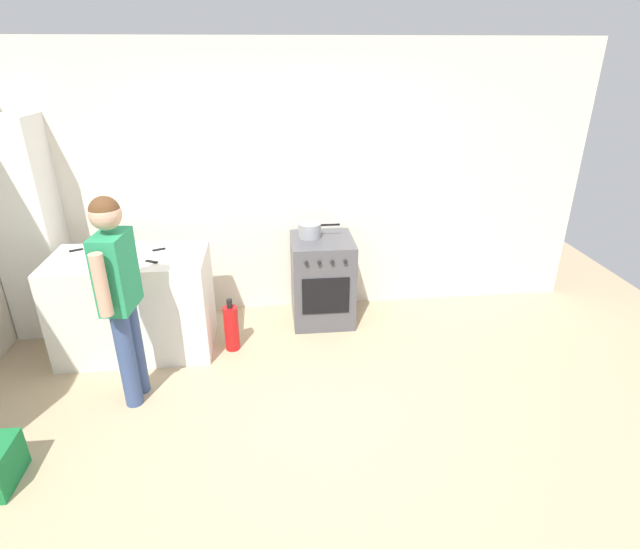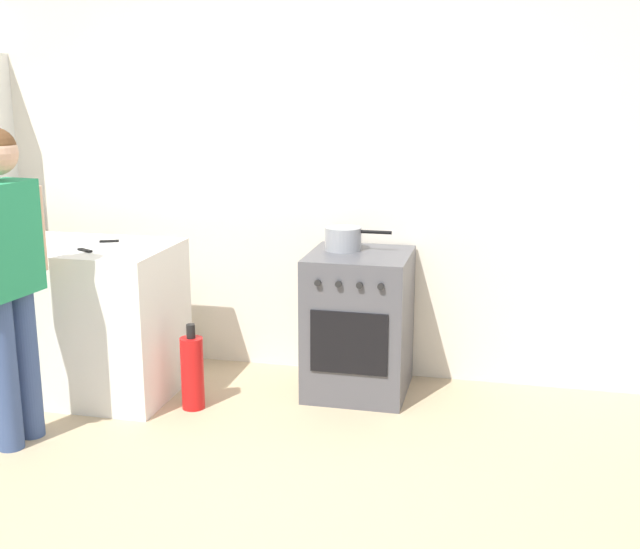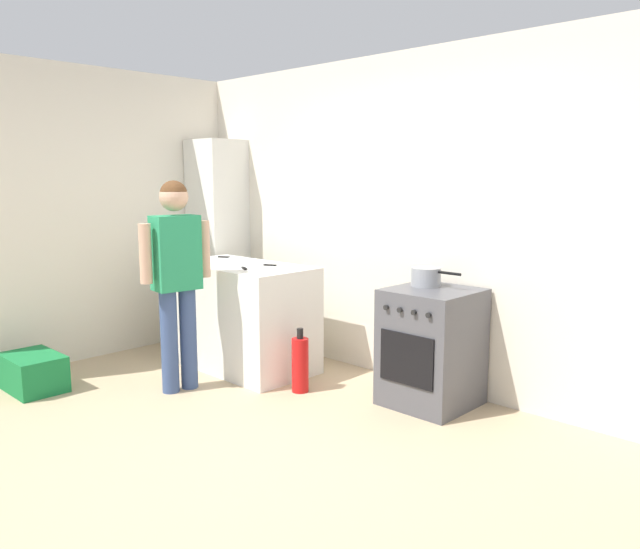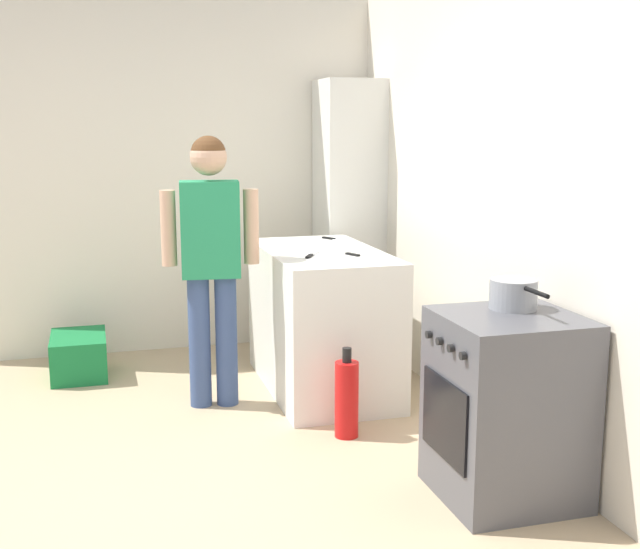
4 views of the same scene
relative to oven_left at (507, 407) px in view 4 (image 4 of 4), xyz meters
The scene contains 13 objects.
ground_plane 1.67m from the oven_left, 102.51° to the right, with size 8.00×8.00×0.00m, color tan.
back_wall 1.01m from the oven_left, 133.25° to the left, with size 6.00×0.10×2.60m, color silver.
side_wall_left 3.29m from the oven_left, 158.23° to the right, with size 0.10×3.10×2.60m, color silver.
counter_unit 1.74m from the oven_left, 167.47° to the right, with size 1.30×0.70×0.90m, color silver.
oven_left is the anchor object (origin of this frame).
pot 0.51m from the oven_left, 147.05° to the left, with size 0.40×0.22×0.14m.
knife_bread 2.13m from the oven_left, behind, with size 0.33×0.19×0.01m.
knife_chef 1.63m from the oven_left, 169.26° to the right, with size 0.30×0.15×0.01m.
knife_utility 1.67m from the oven_left, 161.75° to the right, with size 0.24×0.14×0.01m.
person 1.99m from the oven_left, 145.09° to the right, with size 0.24×0.57×1.62m.
fire_extinguisher 1.01m from the oven_left, 151.22° to the right, with size 0.13×0.13×0.50m.
recycling_crate_lower 3.06m from the oven_left, 141.63° to the right, with size 0.52×0.36×0.28m, color #197238.
larder_cabinet 2.71m from the oven_left, behind, with size 0.48×0.44×2.00m, color silver.
Camera 4 is at (3.43, -0.17, 1.68)m, focal length 45.00 mm.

